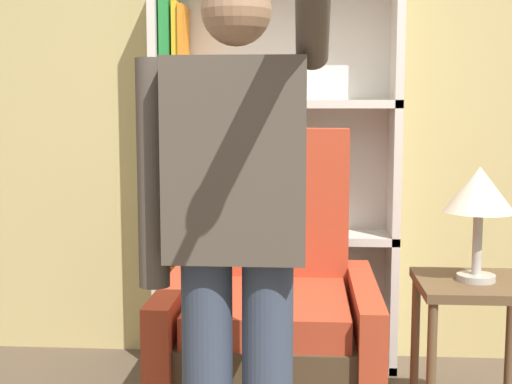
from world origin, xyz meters
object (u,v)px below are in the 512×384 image
(bookcase, at_px, (254,174))
(armchair, at_px, (270,334))
(side_table, at_px, (475,310))
(person_standing, at_px, (236,235))
(table_lamp, at_px, (479,194))

(bookcase, distance_m, armchair, 0.93)
(armchair, height_order, side_table, armchair)
(bookcase, bearing_deg, side_table, -41.40)
(person_standing, relative_size, table_lamp, 3.79)
(bookcase, relative_size, side_table, 3.07)
(person_standing, xyz_separation_m, side_table, (0.86, 0.76, -0.43))
(person_standing, bearing_deg, table_lamp, 41.31)
(bookcase, xyz_separation_m, side_table, (0.93, -0.82, -0.45))
(table_lamp, bearing_deg, side_table, 0.00)
(armchair, distance_m, side_table, 0.83)
(table_lamp, bearing_deg, person_standing, -138.69)
(armchair, bearing_deg, table_lamp, -8.24)
(side_table, bearing_deg, table_lamp, 0.00)
(person_standing, relative_size, side_table, 2.60)
(side_table, xyz_separation_m, table_lamp, (0.00, 0.00, 0.46))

